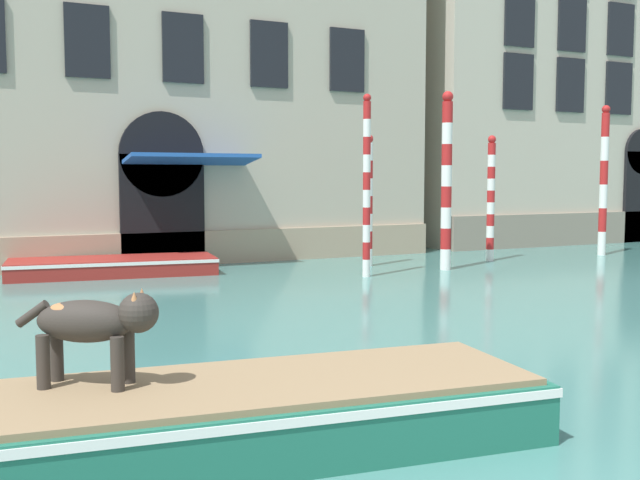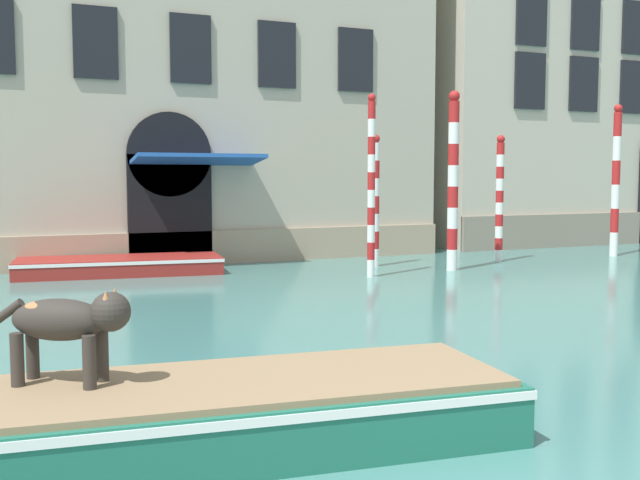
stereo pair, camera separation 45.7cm
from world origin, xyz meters
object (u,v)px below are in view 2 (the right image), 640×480
at_px(boat_moored_near_palazzo, 120,265).
at_px(mooring_pole_1, 453,180).
at_px(mooring_pole_4, 375,200).
at_px(dog_on_deck, 69,322).
at_px(mooring_pole_2, 500,198).
at_px(mooring_pole_0, 371,186).
at_px(mooring_pole_3, 616,180).
at_px(boat_foreground, 159,417).

bearing_deg(boat_moored_near_palazzo, mooring_pole_1, -11.18).
relative_size(boat_moored_near_palazzo, mooring_pole_4, 1.45).
bearing_deg(boat_moored_near_palazzo, dog_on_deck, -93.31).
bearing_deg(mooring_pole_4, mooring_pole_2, -6.40).
height_order(dog_on_deck, mooring_pole_1, mooring_pole_1).
xyz_separation_m(mooring_pole_0, mooring_pole_2, (4.84, 1.43, -0.40)).
xyz_separation_m(boat_moored_near_palazzo, mooring_pole_2, (10.35, -1.53, 1.59)).
bearing_deg(mooring_pole_1, mooring_pole_3, 8.31).
relative_size(boat_foreground, dog_on_deck, 5.79).
distance_m(boat_foreground, mooring_pole_2, 16.25).
relative_size(dog_on_deck, mooring_pole_0, 0.26).
distance_m(dog_on_deck, mooring_pole_0, 12.06).
height_order(boat_moored_near_palazzo, mooring_pole_1, mooring_pole_1).
xyz_separation_m(mooring_pole_2, mooring_pole_4, (-3.77, 0.42, -0.02)).
height_order(boat_moored_near_palazzo, mooring_pole_4, mooring_pole_4).
bearing_deg(mooring_pole_4, dog_on_deck, -128.65).
bearing_deg(boat_moored_near_palazzo, mooring_pole_2, -1.28).
bearing_deg(mooring_pole_4, mooring_pole_1, -47.03).
relative_size(boat_foreground, boat_moored_near_palazzo, 1.30).
relative_size(dog_on_deck, mooring_pole_3, 0.25).
distance_m(boat_foreground, boat_moored_near_palazzo, 12.60).
relative_size(boat_foreground, mooring_pole_4, 1.88).
relative_size(mooring_pole_1, mooring_pole_3, 1.01).
xyz_separation_m(boat_moored_near_palazzo, mooring_pole_1, (8.03, -2.66, 2.10)).
bearing_deg(mooring_pole_2, mooring_pole_4, 173.60).
height_order(dog_on_deck, boat_moored_near_palazzo, dog_on_deck).
bearing_deg(dog_on_deck, boat_moored_near_palazzo, 110.78).
distance_m(mooring_pole_1, mooring_pole_3, 6.53).
bearing_deg(mooring_pole_0, boat_moored_near_palazzo, 151.77).
distance_m(dog_on_deck, mooring_pole_2, 16.48).
height_order(boat_foreground, boat_moored_near_palazzo, boat_foreground).
height_order(mooring_pole_2, mooring_pole_4, mooring_pole_2).
xyz_separation_m(dog_on_deck, mooring_pole_2, (12.59, 10.61, 0.64)).
distance_m(mooring_pole_1, mooring_pole_4, 2.19).
height_order(boat_foreground, mooring_pole_2, mooring_pole_2).
xyz_separation_m(boat_foreground, mooring_pole_1, (9.57, 9.85, 2.00)).
bearing_deg(mooring_pole_4, boat_foreground, -125.48).
xyz_separation_m(mooring_pole_3, mooring_pole_4, (-7.90, 0.61, -0.52)).
height_order(boat_foreground, mooring_pole_0, mooring_pole_0).
bearing_deg(mooring_pole_3, boat_foreground, -146.05).
distance_m(boat_moored_near_palazzo, mooring_pole_1, 8.72).
bearing_deg(dog_on_deck, mooring_pole_1, 73.93).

